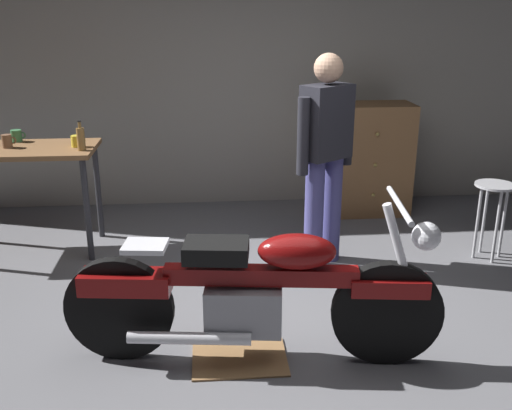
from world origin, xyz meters
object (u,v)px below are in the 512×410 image
Objects in this scene: shop_stool at (493,201)px; mug_yellow_tall at (77,141)px; mug_green_speckled at (17,136)px; motorcycle at (255,291)px; person_standing at (325,152)px; bottle at (81,138)px; wooden_dresser at (369,159)px; mug_brown_stoneware at (7,141)px.

shop_stool is 3.42m from mug_yellow_tall.
motorcycle is at bearing -47.73° from mug_green_speckled.
person_standing is 1.93m from bottle.
person_standing is at bearing -15.50° from mug_green_speckled.
motorcycle is 1.31× the size of person_standing.
bottle is at bearing -161.59° from wooden_dresser.
mug_green_speckled is at bearing 138.99° from motorcycle.
mug_brown_stoneware reaches higher than shop_stool.
wooden_dresser is 8.93× the size of mug_green_speckled.
mug_green_speckled is (-2.51, 0.70, 0.02)m from person_standing.
mug_brown_stoneware is (-3.91, 0.50, 0.46)m from shop_stool.
mug_yellow_tall is at bearing -1.61° from mug_brown_stoneware.
shop_stool is (1.39, -0.02, -0.43)m from person_standing.
person_standing reaches higher than mug_brown_stoneware.
mug_brown_stoneware is 0.48× the size of bottle.
wooden_dresser reaches higher than mug_green_speckled.
mug_yellow_tall is at bearing 171.85° from shop_stool.
person_standing is at bearing 179.02° from shop_stool.
person_standing is 14.32× the size of mug_yellow_tall.
bottle is (-2.59, -0.86, 0.45)m from wooden_dresser.
motorcycle is 2.87m from wooden_dresser.
motorcycle is at bearing -147.13° from shop_stool.
mug_brown_stoneware is 0.64m from bottle.
mug_yellow_tall is at bearing -47.09° from person_standing.
bottle reaches higher than mug_green_speckled.
bottle is (0.06, -0.13, 0.05)m from mug_yellow_tall.
mug_green_speckled is at bearing -171.26° from wooden_dresser.
motorcycle reaches higher than mug_yellow_tall.
bottle is at bearing -13.33° from mug_brown_stoneware.
wooden_dresser is 2.77m from bottle.
mug_brown_stoneware reaches higher than mug_green_speckled.
mug_yellow_tall is at bearing -164.59° from wooden_dresser.
motorcycle is 3.41× the size of shop_stool.
wooden_dresser is at bearing 68.76° from motorcycle.
bottle is (-3.30, 0.35, 0.50)m from shop_stool.
mug_green_speckled is 0.72m from bottle.
bottle is at bearing -43.73° from person_standing.
mug_yellow_tall is at bearing -23.73° from mug_green_speckled.
mug_yellow_tall is 0.48× the size of bottle.
mug_brown_stoneware is 0.94× the size of mug_green_speckled.
bottle is (0.61, -0.37, 0.05)m from mug_green_speckled.
mug_green_speckled is (-1.86, 2.04, 0.50)m from motorcycle.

